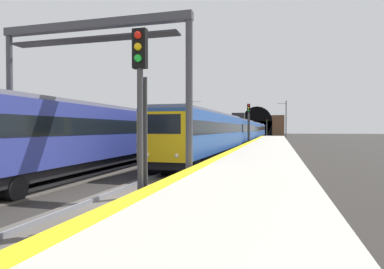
# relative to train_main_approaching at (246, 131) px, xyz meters

# --- Properties ---
(ground_plane) EXTENTS (320.00, 320.00, 0.00)m
(ground_plane) POSITION_rel_train_main_approaching_xyz_m (-44.60, -0.00, -2.17)
(ground_plane) COLOR #282623
(platform_right) EXTENTS (112.00, 4.25, 1.10)m
(platform_right) POSITION_rel_train_main_approaching_xyz_m (-44.60, -4.24, -1.62)
(platform_right) COLOR #ADA89E
(platform_right) RESTS_ON ground_plane
(platform_right_edge_strip) EXTENTS (112.00, 0.50, 0.01)m
(platform_right_edge_strip) POSITION_rel_train_main_approaching_xyz_m (-44.60, -2.36, -1.06)
(platform_right_edge_strip) COLOR yellow
(platform_right_edge_strip) RESTS_ON platform_right
(track_main_line) EXTENTS (160.00, 2.81, 0.21)m
(track_main_line) POSITION_rel_train_main_approaching_xyz_m (-44.60, -0.00, -2.12)
(track_main_line) COLOR #4C4742
(track_main_line) RESTS_ON ground_plane
(track_adjacent_line) EXTENTS (160.00, 2.98, 0.21)m
(track_adjacent_line) POSITION_rel_train_main_approaching_xyz_m (-44.60, 4.79, -2.12)
(track_adjacent_line) COLOR #423D38
(track_adjacent_line) RESTS_ON ground_plane
(train_main_approaching) EXTENTS (79.29, 3.17, 4.68)m
(train_main_approaching) POSITION_rel_train_main_approaching_xyz_m (0.00, 0.00, 0.00)
(train_main_approaching) COLOR #264C99
(train_main_approaching) RESTS_ON ground_plane
(train_adjacent_platform) EXTENTS (57.33, 3.12, 4.77)m
(train_adjacent_platform) POSITION_rel_train_main_approaching_xyz_m (-19.80, 4.79, 0.05)
(train_adjacent_platform) COLOR navy
(train_adjacent_platform) RESTS_ON ground_plane
(railway_signal_near) EXTENTS (0.39, 0.38, 5.21)m
(railway_signal_near) POSITION_rel_train_main_approaching_xyz_m (-46.63, -1.75, 0.99)
(railway_signal_near) COLOR #38383D
(railway_signal_near) RESTS_ON ground_plane
(railway_signal_mid) EXTENTS (0.39, 0.38, 5.60)m
(railway_signal_mid) POSITION_rel_train_main_approaching_xyz_m (-14.18, -1.75, 1.20)
(railway_signal_mid) COLOR #38383D
(railway_signal_mid) RESTS_ON ground_plane
(railway_signal_far) EXTENTS (0.39, 0.38, 5.50)m
(railway_signal_far) POSITION_rel_train_main_approaching_xyz_m (49.48, -1.75, 1.15)
(railway_signal_far) COLOR #4C4C54
(railway_signal_far) RESTS_ON ground_plane
(overhead_signal_gantry) EXTENTS (0.70, 8.89, 7.16)m
(overhead_signal_gantry) POSITION_rel_train_main_approaching_xyz_m (-42.33, 2.40, 3.26)
(overhead_signal_gantry) COLOR #3F3F47
(overhead_signal_gantry) RESTS_ON ground_plane
(tunnel_portal) EXTENTS (2.65, 19.52, 10.93)m
(tunnel_portal) POSITION_rel_train_main_approaching_xyz_m (67.68, 2.40, 1.57)
(tunnel_portal) COLOR brown
(tunnel_portal) RESTS_ON ground_plane
(catenary_mast_near) EXTENTS (0.22, 2.15, 8.45)m
(catenary_mast_near) POSITION_rel_train_main_approaching_xyz_m (7.52, 11.52, 2.17)
(catenary_mast_near) COLOR #595B60
(catenary_mast_near) RESTS_ON ground_plane
(catenary_mast_far) EXTENTS (0.22, 1.86, 8.14)m
(catenary_mast_far) POSITION_rel_train_main_approaching_xyz_m (12.69, -6.74, 2.00)
(catenary_mast_far) COLOR #595B60
(catenary_mast_far) RESTS_ON ground_plane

